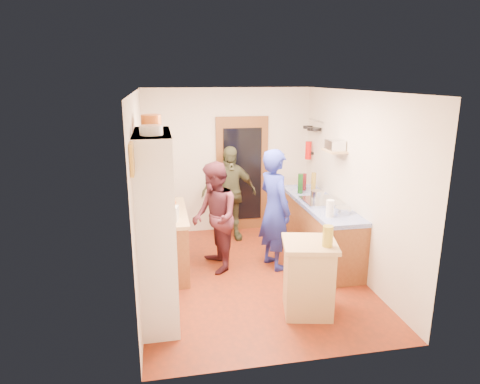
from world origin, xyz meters
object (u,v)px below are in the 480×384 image
object	(u,v)px
person_hob	(278,209)
person_back	(230,193)
hutch_body	(157,228)
right_counter_base	(319,231)
person_left	(216,216)
island_base	(308,279)

from	to	relation	value
person_hob	person_back	size ratio (longest dim) A/B	1.08
hutch_body	right_counter_base	world-z (taller)	hutch_body
right_counter_base	person_left	size ratio (longest dim) A/B	1.36
island_base	person_hob	bearing A→B (deg)	90.65
person_back	person_left	bearing A→B (deg)	-114.35
right_counter_base	person_left	xyz separation A→B (m)	(-1.66, -0.15, 0.39)
person_left	island_base	bearing A→B (deg)	26.08
person_left	person_back	bearing A→B (deg)	154.48
right_counter_base	island_base	world-z (taller)	island_base
hutch_body	person_back	xyz separation A→B (m)	(1.24, 2.30, -0.27)
person_hob	person_left	bearing A→B (deg)	65.58
right_counter_base	person_hob	bearing A→B (deg)	-161.01
person_back	island_base	bearing A→B (deg)	-83.92
right_counter_base	person_hob	world-z (taller)	person_hob
hutch_body	person_left	xyz separation A→B (m)	(0.84, 1.15, -0.29)
hutch_body	right_counter_base	distance (m)	2.90
hutch_body	island_base	distance (m)	1.90
island_base	person_left	xyz separation A→B (m)	(-0.91, 1.44, 0.38)
person_hob	hutch_body	bearing A→B (deg)	103.27
hutch_body	person_back	world-z (taller)	hutch_body
hutch_body	right_counter_base	size ratio (longest dim) A/B	1.00
right_counter_base	island_base	xyz separation A→B (m)	(-0.75, -1.60, 0.01)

